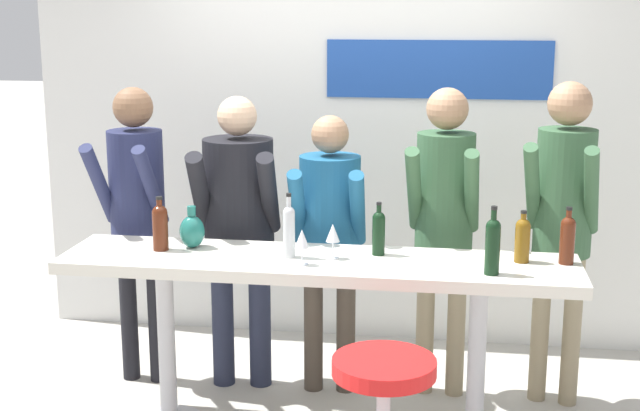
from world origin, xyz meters
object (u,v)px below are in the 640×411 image
at_px(person_center, 444,206).
at_px(wine_bottle_0, 379,231).
at_px(person_center_right, 563,205).
at_px(wine_bottle_2, 523,238).
at_px(person_center_left, 330,224).
at_px(wine_bottle_5, 160,225).
at_px(wine_glass_0, 302,240).
at_px(person_far_left, 137,200).
at_px(wine_bottle_4, 568,238).
at_px(wine_glass_1, 333,234).
at_px(person_left, 239,212).
at_px(tasting_table, 317,286).
at_px(decorative_vase, 192,231).
at_px(wine_bottle_1, 289,229).
at_px(wine_bottle_3, 493,244).

bearing_deg(person_center, wine_bottle_0, -119.39).
height_order(person_center_right, wine_bottle_2, person_center_right).
distance_m(person_center_left, wine_bottle_5, 0.96).
xyz_separation_m(wine_bottle_0, wine_glass_0, (-0.35, -0.24, 0.00)).
height_order(person_far_left, person_center_left, person_far_left).
xyz_separation_m(person_center_left, person_center, (0.63, 0.05, 0.11)).
xyz_separation_m(wine_bottle_4, wine_glass_1, (-1.13, -0.08, -0.01)).
relative_size(person_left, wine_bottle_0, 6.25).
distance_m(person_center, person_center_right, 0.63).
bearing_deg(person_left, wine_glass_1, -47.20).
distance_m(tasting_table, person_center_right, 1.41).
bearing_deg(decorative_vase, tasting_table, -8.32).
bearing_deg(tasting_table, person_left, 134.08).
bearing_deg(wine_bottle_4, tasting_table, -175.62).
distance_m(wine_bottle_1, wine_glass_1, 0.22).
height_order(tasting_table, person_left, person_left).
bearing_deg(wine_glass_1, wine_bottle_1, -177.85).
bearing_deg(wine_bottle_0, wine_bottle_3, -24.37).
relative_size(person_center_right, wine_bottle_3, 5.49).
relative_size(person_center_left, wine_bottle_1, 4.90).
height_order(person_center_left, wine_bottle_0, person_center_left).
xyz_separation_m(person_left, person_center_right, (1.78, 0.04, 0.09)).
bearing_deg(person_center_left, tasting_table, -91.47).
distance_m(person_center_right, wine_bottle_5, 2.14).
bearing_deg(person_center_left, wine_bottle_4, -23.82).
xyz_separation_m(person_center, wine_bottle_4, (0.60, -0.51, -0.02)).
relative_size(wine_bottle_0, wine_bottle_1, 0.83).
bearing_deg(wine_glass_0, wine_bottle_0, 34.01).
distance_m(wine_bottle_0, wine_bottle_5, 1.11).
bearing_deg(wine_glass_1, person_center_left, 99.75).
relative_size(tasting_table, wine_glass_1, 14.56).
height_order(person_center_left, person_center_right, person_center_right).
distance_m(person_center, decorative_vase, 1.38).
bearing_deg(wine_glass_0, wine_bottle_3, -0.94).
bearing_deg(wine_bottle_0, person_center_left, 125.22).
relative_size(person_center_right, decorative_vase, 8.16).
height_order(wine_bottle_0, wine_bottle_3, wine_bottle_3).
distance_m(tasting_table, wine_bottle_4, 1.24).
bearing_deg(wine_bottle_4, person_center_left, 159.49).
xyz_separation_m(person_center_right, wine_bottle_4, (-0.03, -0.50, -0.05)).
bearing_deg(wine_bottle_0, person_left, 151.96).
bearing_deg(person_center_right, wine_bottle_4, -81.69).
bearing_deg(person_left, decorative_vase, -112.12).
bearing_deg(person_center_right, person_center_left, -166.43).
relative_size(person_center, wine_bottle_3, 5.36).
distance_m(wine_bottle_0, wine_bottle_2, 0.70).
bearing_deg(wine_bottle_0, tasting_table, -159.13).
height_order(tasting_table, person_center_left, person_center_left).
bearing_deg(decorative_vase, person_left, 73.41).
bearing_deg(person_center_right, wine_glass_1, -141.65).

